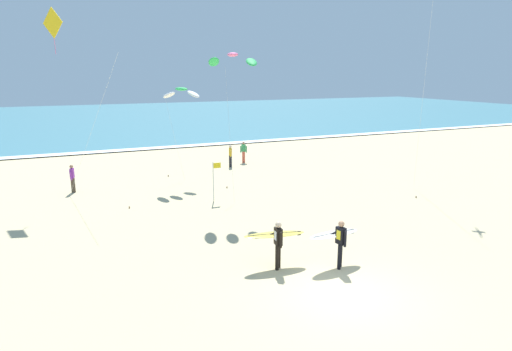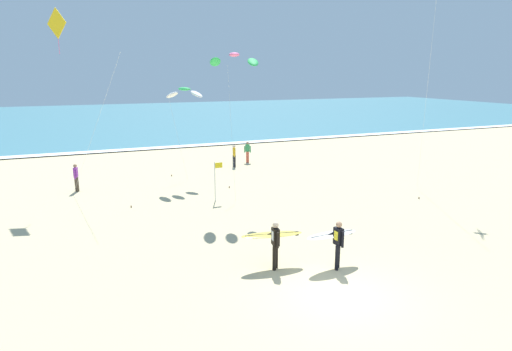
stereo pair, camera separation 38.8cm
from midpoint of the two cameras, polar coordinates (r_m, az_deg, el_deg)
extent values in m
plane|color=#CCB789|center=(14.04, 10.47, -14.88)|extent=(160.00, 160.00, 0.00)
cube|color=teal|center=(69.06, -17.84, 7.21)|extent=(160.00, 60.00, 0.08)
cube|color=white|center=(39.87, -13.11, 3.56)|extent=(160.00, 1.32, 0.01)
cylinder|color=black|center=(15.09, 2.03, -10.72)|extent=(0.13, 0.13, 0.88)
cylinder|color=black|center=(15.26, 2.26, -10.43)|extent=(0.13, 0.13, 0.88)
cube|color=black|center=(14.89, 2.17, -7.97)|extent=(0.23, 0.36, 0.60)
cube|color=white|center=(14.85, 1.79, -7.87)|extent=(0.03, 0.20, 0.32)
sphere|color=beige|center=(14.75, 2.19, -6.44)|extent=(0.21, 0.21, 0.21)
cylinder|color=black|center=(14.71, 2.48, -8.42)|extent=(0.09, 0.09, 0.56)
cylinder|color=black|center=(15.06, 1.87, -7.28)|extent=(0.09, 0.09, 0.26)
cylinder|color=black|center=(15.16, 1.54, -7.65)|extent=(0.26, 0.11, 0.14)
ellipsoid|color=#EFD14C|center=(15.23, 1.70, -7.71)|extent=(2.26, 0.80, 0.14)
cube|color=#333333|center=(15.22, 1.70, -7.58)|extent=(1.94, 0.22, 0.06)
cube|color=#262628|center=(15.57, 4.95, -7.55)|extent=(0.12, 0.02, 0.14)
cylinder|color=black|center=(15.36, 10.13, -10.48)|extent=(0.13, 0.13, 0.88)
cylinder|color=black|center=(15.58, 10.27, -10.14)|extent=(0.13, 0.13, 0.88)
cube|color=black|center=(15.19, 10.32, -7.75)|extent=(0.23, 0.36, 0.60)
cube|color=yellow|center=(15.11, 10.01, -7.68)|extent=(0.03, 0.20, 0.32)
sphere|color=#A87A59|center=(15.05, 10.38, -6.25)|extent=(0.21, 0.21, 0.21)
cylinder|color=black|center=(15.04, 10.87, -8.15)|extent=(0.09, 0.09, 0.56)
cylinder|color=black|center=(15.32, 9.79, -7.10)|extent=(0.09, 0.09, 0.26)
cylinder|color=black|center=(15.39, 9.38, -7.50)|extent=(0.26, 0.10, 0.14)
ellipsoid|color=white|center=(15.47, 9.46, -7.55)|extent=(2.08, 0.78, 0.10)
cube|color=#333333|center=(15.46, 9.47, -7.42)|extent=(1.78, 0.19, 0.03)
cube|color=#262628|center=(16.01, 11.87, -7.20)|extent=(0.12, 0.02, 0.14)
ellipsoid|color=green|center=(21.38, -6.08, 14.57)|extent=(0.75, 1.22, 0.54)
ellipsoid|color=pink|center=(21.48, -3.61, 15.51)|extent=(0.75, 1.22, 0.20)
ellipsoid|color=green|center=(21.60, -1.13, 14.62)|extent=(0.75, 1.22, 0.54)
cylinder|color=silver|center=(23.29, -3.96, 5.76)|extent=(0.77, 3.20, 6.89)
cylinder|color=brown|center=(25.57, -4.26, -1.55)|extent=(0.06, 0.06, 0.10)
ellipsoid|color=white|center=(26.18, -11.74, 10.27)|extent=(0.82, 1.19, 0.52)
ellipsoid|color=green|center=(26.64, -10.17, 11.08)|extent=(0.82, 1.18, 0.20)
ellipsoid|color=white|center=(27.15, -8.61, 10.49)|extent=(0.82, 1.19, 0.52)
cylinder|color=silver|center=(27.68, -11.00, 4.91)|extent=(0.66, 1.76, 5.13)
cylinder|color=brown|center=(28.93, -11.79, -0.04)|extent=(0.06, 0.06, 0.10)
cylinder|color=silver|center=(25.21, 20.65, 10.25)|extent=(1.37, 1.64, 11.02)
cylinder|color=brown|center=(25.00, 19.79, -2.66)|extent=(0.06, 0.06, 0.10)
cube|color=yellow|center=(25.33, -25.48, 17.60)|extent=(0.92, 1.24, 1.52)
cylinder|color=pink|center=(25.24, -25.21, 15.05)|extent=(0.02, 0.02, 0.75)
cylinder|color=silver|center=(23.59, -21.09, 5.66)|extent=(2.66, 3.62, 7.42)
cylinder|color=brown|center=(22.69, -16.71, -4.02)|extent=(0.06, 0.06, 0.10)
cylinder|color=black|center=(31.24, -3.71, 1.88)|extent=(0.22, 0.22, 0.84)
cube|color=gold|center=(31.11, -3.73, 3.13)|extent=(0.26, 0.36, 0.54)
sphere|color=beige|center=(31.04, -3.74, 3.82)|extent=(0.20, 0.20, 0.20)
cylinder|color=gold|center=(30.92, -3.69, 2.88)|extent=(0.08, 0.08, 0.50)
cylinder|color=gold|center=(31.33, -3.76, 3.01)|extent=(0.08, 0.08, 0.50)
cylinder|color=#4C3D2D|center=(26.66, -23.19, -1.17)|extent=(0.22, 0.22, 0.84)
cube|color=purple|center=(26.51, -23.33, 0.28)|extent=(0.26, 0.36, 0.54)
sphere|color=#A87A59|center=(26.43, -23.40, 1.08)|extent=(0.20, 0.20, 0.20)
cylinder|color=purple|center=(26.72, -23.19, 0.17)|extent=(0.08, 0.08, 0.50)
cylinder|color=purple|center=(26.33, -23.42, -0.04)|extent=(0.08, 0.08, 0.50)
cylinder|color=#D8593F|center=(32.73, -1.97, 2.43)|extent=(0.22, 0.22, 0.84)
cube|color=#339351|center=(32.61, -1.98, 3.62)|extent=(0.36, 0.28, 0.54)
sphere|color=#A87A59|center=(32.55, -1.99, 4.28)|extent=(0.20, 0.20, 0.20)
cylinder|color=#339351|center=(32.62, -2.35, 3.44)|extent=(0.08, 0.08, 0.50)
cylinder|color=#339351|center=(32.63, -1.61, 3.45)|extent=(0.08, 0.08, 0.50)
cylinder|color=silver|center=(22.81, -6.09, -0.82)|extent=(0.05, 0.05, 2.10)
cube|color=yellow|center=(22.69, -5.61, 1.32)|extent=(0.40, 0.02, 0.28)
camera|label=1|loc=(0.19, -90.59, -0.14)|focal=30.58mm
camera|label=2|loc=(0.19, 89.41, 0.14)|focal=30.58mm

